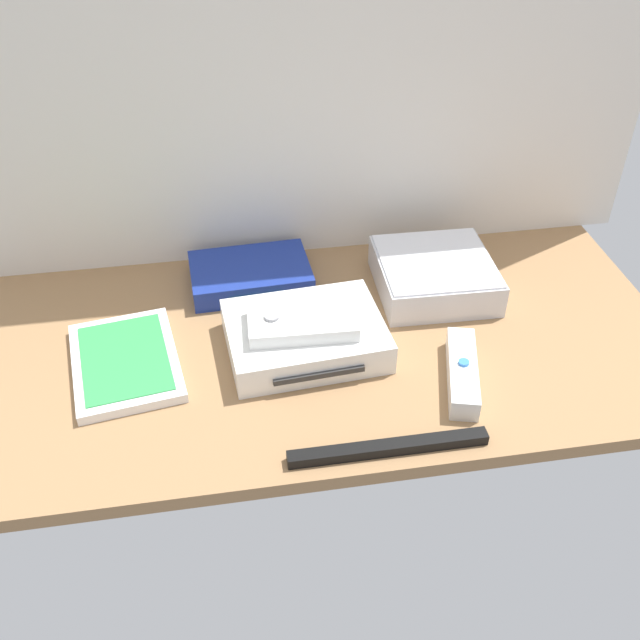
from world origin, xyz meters
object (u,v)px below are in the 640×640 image
object	(u,v)px
sensor_bar	(388,448)
network_router	(250,275)
remote_wand	(462,372)
remote_classic_pad	(302,321)
mini_computer	(434,275)
game_case	(125,362)
game_console	(305,336)

from	to	relation	value
sensor_bar	network_router	bearing A→B (deg)	109.40
remote_wand	remote_classic_pad	size ratio (longest dim) A/B	1.03
mini_computer	game_case	size ratio (longest dim) A/B	0.84
game_console	remote_classic_pad	bearing A→B (deg)	-125.68
game_console	remote_classic_pad	xyz separation A→B (cm)	(-0.52, -0.85, 3.21)
mini_computer	network_router	bearing A→B (deg)	167.93
mini_computer	network_router	distance (cm)	28.06
remote_classic_pad	game_case	bearing A→B (deg)	179.92
game_console	remote_wand	xyz separation A→B (cm)	(19.18, -9.86, -0.69)
network_router	remote_classic_pad	distance (cm)	18.70
game_case	remote_wand	bearing A→B (deg)	-21.74
game_console	network_router	world-z (taller)	game_console
remote_classic_pad	network_router	bearing A→B (deg)	110.13
remote_classic_pad	sensor_bar	size ratio (longest dim) A/B	0.61
mini_computer	game_case	xyz separation A→B (cm)	(-45.65, -10.54, -1.88)
game_console	remote_wand	distance (cm)	21.58
remote_wand	sensor_bar	xyz separation A→B (cm)	(-12.30, -10.39, -0.81)
game_case	remote_classic_pad	world-z (taller)	remote_classic_pad
network_router	sensor_bar	size ratio (longest dim) A/B	0.77
network_router	sensor_bar	bearing A→B (deg)	-73.32
remote_classic_pad	mini_computer	bearing A→B (deg)	30.41
game_console	mini_computer	xyz separation A→B (cm)	(21.35, 10.74, 0.44)
game_case	remote_wand	size ratio (longest dim) A/B	1.37
mini_computer	network_router	xyz separation A→B (cm)	(-27.43, 5.86, -0.94)
remote_wand	sensor_bar	world-z (taller)	remote_wand
remote_wand	sensor_bar	size ratio (longest dim) A/B	0.63
mini_computer	game_case	world-z (taller)	mini_computer
remote_wand	remote_classic_pad	distance (cm)	22.01
game_case	remote_classic_pad	bearing A→B (deg)	-11.25
network_router	remote_classic_pad	world-z (taller)	remote_classic_pad
game_console	remote_wand	size ratio (longest dim) A/B	1.46
mini_computer	sensor_bar	xyz separation A→B (cm)	(-14.48, -31.00, -1.94)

